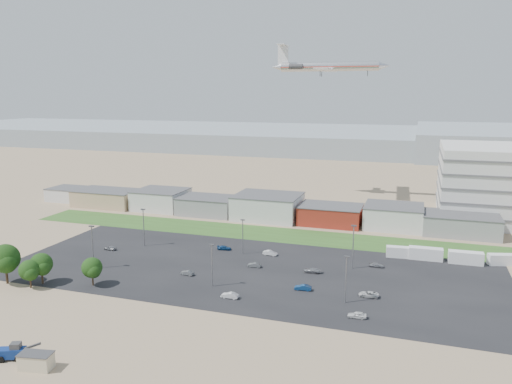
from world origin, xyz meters
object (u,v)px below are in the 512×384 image
at_px(portable_shed, 36,361).
at_px(parked_car_5, 110,248).
at_px(parked_car_6, 224,248).
at_px(parked_car_7, 254,265).
at_px(telehandler, 11,351).
at_px(box_trailer_a, 401,252).
at_px(parked_car_12, 312,270).
at_px(parked_car_0, 369,294).
at_px(parked_car_1, 303,287).
at_px(parked_car_4, 187,273).
at_px(airliner, 329,66).
at_px(parked_car_2, 357,315).
at_px(parked_car_13, 230,295).
at_px(parked_car_8, 377,265).
at_px(parked_car_11, 270,253).

xyz_separation_m(portable_shed, parked_car_5, (-24.45, 55.63, -0.72)).
relative_size(parked_car_6, parked_car_7, 1.15).
height_order(telehandler, box_trailer_a, telehandler).
distance_m(telehandler, parked_car_7, 58.80).
bearing_deg(parked_car_5, parked_car_12, 92.67).
bearing_deg(parked_car_0, parked_car_6, -116.59).
height_order(parked_car_0, parked_car_12, parked_car_12).
distance_m(parked_car_1, parked_car_4, 28.19).
bearing_deg(portable_shed, telehandler, 159.71).
distance_m(parked_car_5, parked_car_7, 42.15).
bearing_deg(parked_car_4, parked_car_7, 135.13).
bearing_deg(parked_car_1, parked_car_6, -132.91).
bearing_deg(parked_car_6, parked_car_4, 169.01).
relative_size(airliner, parked_car_1, 12.46).
bearing_deg(parked_car_2, parked_car_5, -111.06).
xyz_separation_m(portable_shed, parked_car_6, (5.39, 65.58, -0.75)).
bearing_deg(parked_car_1, parked_car_12, 177.30).
xyz_separation_m(parked_car_1, parked_car_6, (-27.09, 21.38, -0.05)).
bearing_deg(airliner, telehandler, -102.32).
distance_m(parked_car_5, parked_car_13, 47.88).
bearing_deg(parked_car_7, portable_shed, -18.46).
xyz_separation_m(parked_car_4, parked_car_8, (42.26, 19.66, 0.05)).
xyz_separation_m(parked_car_5, parked_car_13, (43.27, -20.49, 0.03)).
relative_size(parked_car_2, parked_car_13, 0.96).
bearing_deg(portable_shed, parked_car_8, 43.71).
xyz_separation_m(box_trailer_a, parked_car_4, (-47.66, -29.52, -0.86)).
xyz_separation_m(airliner, parked_car_8, (27.24, -79.02, -52.23)).
height_order(telehandler, parked_car_4, telehandler).
relative_size(parked_car_7, parked_car_12, 0.82).
bearing_deg(airliner, parked_car_8, -73.30).
relative_size(parked_car_1, parked_car_5, 1.09).
distance_m(box_trailer_a, parked_car_7, 39.32).
relative_size(parked_car_5, parked_car_13, 0.92).
bearing_deg(telehandler, parked_car_7, 43.72).
bearing_deg(parked_car_6, parked_car_13, -164.16).
height_order(parked_car_4, parked_car_12, parked_car_12).
xyz_separation_m(portable_shed, parked_car_8, (46.55, 64.35, -0.71)).
xyz_separation_m(parked_car_5, parked_car_11, (43.21, 9.39, 0.05)).
bearing_deg(portable_shed, parked_car_12, 49.54).
relative_size(box_trailer_a, airliner, 0.16).
bearing_deg(airliner, parked_car_5, -118.83).
relative_size(parked_car_8, parked_car_11, 0.91).
xyz_separation_m(parked_car_1, parked_car_13, (-13.66, -9.06, 0.00)).
bearing_deg(portable_shed, parked_car_4, 74.11).
height_order(parked_car_1, parked_car_7, parked_car_1).
xyz_separation_m(airliner, parked_car_4, (-15.02, -98.69, -52.28)).
xyz_separation_m(parked_car_7, parked_car_12, (14.41, 0.58, 0.04)).
xyz_separation_m(airliner, parked_car_0, (27.22, -98.46, -52.24)).
bearing_deg(parked_car_8, parked_car_2, 177.04).
height_order(parked_car_2, parked_car_6, parked_car_2).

